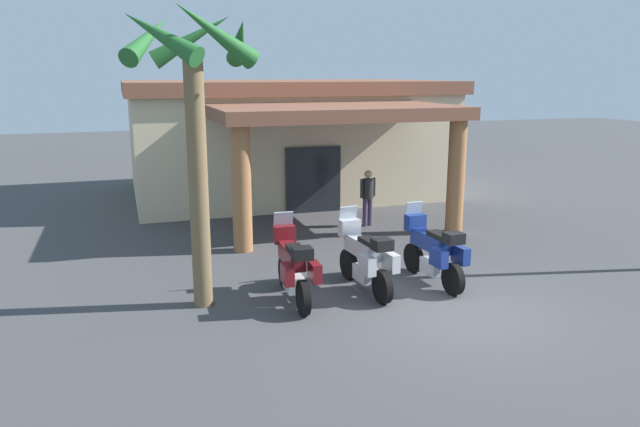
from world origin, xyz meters
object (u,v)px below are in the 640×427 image
at_px(motorcycle_maroon, 294,267).
at_px(motorcycle_silver, 366,258).
at_px(motorcycle_blue, 434,251).
at_px(palm_tree_roadside, 194,92).
at_px(pedestrian, 368,194).
at_px(motel_building, 286,137).

xyz_separation_m(motorcycle_maroon, motorcycle_silver, (1.54, 0.07, 0.00)).
relative_size(motorcycle_blue, palm_tree_roadside, 0.40).
bearing_deg(motorcycle_blue, motorcycle_silver, 85.69).
distance_m(motorcycle_blue, palm_tree_roadside, 5.85).
xyz_separation_m(motorcycle_maroon, pedestrian, (3.71, 5.10, 0.25)).
height_order(motorcycle_blue, palm_tree_roadside, palm_tree_roadside).
distance_m(motel_building, palm_tree_roadside, 11.44).
height_order(motorcycle_maroon, motorcycle_silver, same).
height_order(motorcycle_blue, pedestrian, pedestrian).
bearing_deg(motel_building, palm_tree_roadside, -113.16).
bearing_deg(motorcycle_maroon, pedestrian, -33.53).
relative_size(motel_building, motorcycle_blue, 5.10).
bearing_deg(palm_tree_roadside, motorcycle_blue, -3.06).
xyz_separation_m(motel_building, motorcycle_silver, (-1.24, -10.57, -1.40)).
relative_size(motorcycle_silver, palm_tree_roadside, 0.40).
bearing_deg(pedestrian, motorcycle_blue, -20.85).
xyz_separation_m(motorcycle_silver, palm_tree_roadside, (-3.27, 0.23, 3.33)).
bearing_deg(motorcycle_silver, motorcycle_blue, -94.51).
bearing_deg(motorcycle_maroon, palm_tree_roadside, 82.33).
height_order(motorcycle_silver, motorcycle_blue, same).
bearing_deg(motorcycle_maroon, motorcycle_blue, -86.58).
height_order(motel_building, motorcycle_blue, motel_building).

